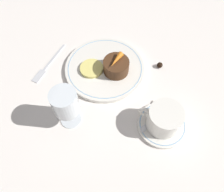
# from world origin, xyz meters

# --- Properties ---
(ground_plane) EXTENTS (3.00, 3.00, 0.00)m
(ground_plane) POSITION_xyz_m (0.00, 0.00, 0.00)
(ground_plane) COLOR white
(dinner_plate) EXTENTS (0.25, 0.25, 0.01)m
(dinner_plate) POSITION_xyz_m (0.04, -0.03, 0.01)
(dinner_plate) COLOR white
(dinner_plate) RESTS_ON ground_plane
(saucer) EXTENTS (0.14, 0.14, 0.01)m
(saucer) POSITION_xyz_m (-0.17, 0.10, 0.01)
(saucer) COLOR white
(saucer) RESTS_ON ground_plane
(coffee_cup) EXTENTS (0.12, 0.09, 0.07)m
(coffee_cup) POSITION_xyz_m (-0.17, 0.10, 0.05)
(coffee_cup) COLOR white
(coffee_cup) RESTS_ON saucer
(spoon) EXTENTS (0.03, 0.11, 0.00)m
(spoon) POSITION_xyz_m (-0.14, 0.10, 0.01)
(spoon) COLOR silver
(spoon) RESTS_ON saucer
(wine_glass) EXTENTS (0.07, 0.07, 0.13)m
(wine_glass) POSITION_xyz_m (0.07, 0.16, 0.09)
(wine_glass) COLOR silver
(wine_glass) RESTS_ON ground_plane
(fork) EXTENTS (0.04, 0.17, 0.01)m
(fork) POSITION_xyz_m (0.22, 0.02, 0.00)
(fork) COLOR silver
(fork) RESTS_ON ground_plane
(dessert_cake) EXTENTS (0.08, 0.08, 0.04)m
(dessert_cake) POSITION_xyz_m (-0.00, -0.03, 0.04)
(dessert_cake) COLOR #4C2D19
(dessert_cake) RESTS_ON dinner_plate
(carrot_garnish) EXTENTS (0.03, 0.06, 0.02)m
(carrot_garnish) POSITION_xyz_m (-0.00, -0.03, 0.06)
(carrot_garnish) COLOR orange
(carrot_garnish) RESTS_ON dessert_cake
(pineapple_slice) EXTENTS (0.07, 0.07, 0.01)m
(pineapple_slice) POSITION_xyz_m (0.07, -0.01, 0.02)
(pineapple_slice) COLOR #EFE075
(pineapple_slice) RESTS_ON dinner_plate
(chocolate_truffle) EXTENTS (0.02, 0.02, 0.02)m
(chocolate_truffle) POSITION_xyz_m (-0.13, -0.10, 0.01)
(chocolate_truffle) COLOR black
(chocolate_truffle) RESTS_ON ground_plane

